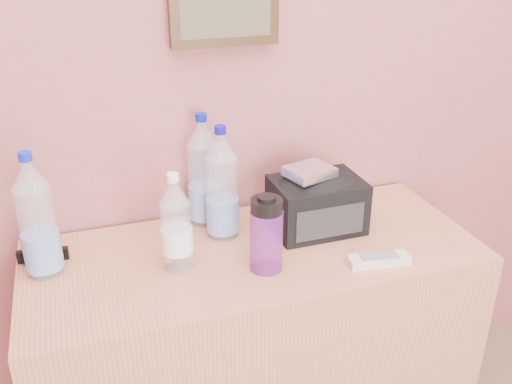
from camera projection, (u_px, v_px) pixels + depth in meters
dresser at (255, 359)px, 1.73m from camera, size 1.23×0.51×0.77m
pet_large_a at (37, 222)px, 1.40m from camera, size 0.09×0.09×0.33m
pet_large_b at (204, 175)px, 1.65m from camera, size 0.09×0.09×0.33m
pet_large_c at (222, 189)px, 1.58m from camera, size 0.09×0.09×0.33m
pet_small at (176, 228)px, 1.43m from camera, size 0.08×0.08×0.26m
nalgene_bottle at (266, 234)px, 1.43m from camera, size 0.08×0.08×0.21m
sunglasses at (43, 255)px, 1.50m from camera, size 0.14×0.07×0.03m
ac_remote at (379, 260)px, 1.49m from camera, size 0.17×0.07×0.02m
toiletry_bag at (317, 202)px, 1.63m from camera, size 0.25×0.18×0.17m
foil_packet at (310, 172)px, 1.58m from camera, size 0.14×0.13×0.03m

